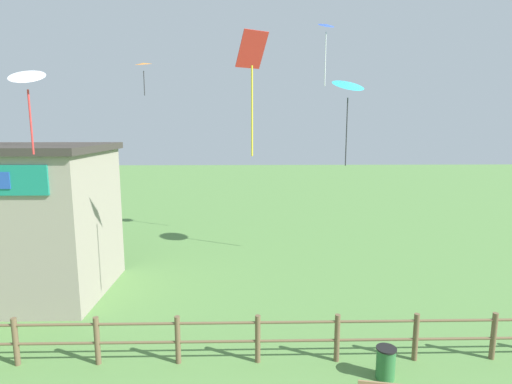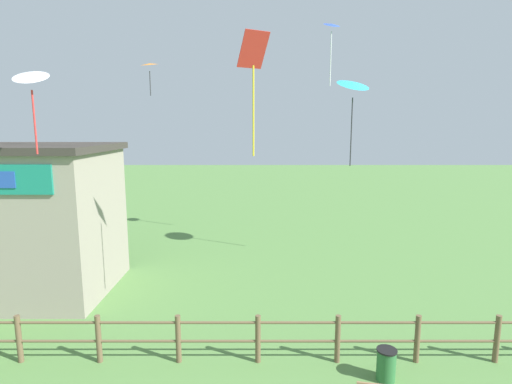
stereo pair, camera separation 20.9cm
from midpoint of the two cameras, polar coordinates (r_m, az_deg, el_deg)
name	(u,v)px [view 1 (the left image)]	position (r m, az deg, el deg)	size (l,w,h in m)	color
wooden_fence	(258,336)	(10.83, -0.33, -19.88)	(16.45, 0.14, 1.27)	brown
trash_bin	(386,363)	(10.83, 17.47, -22.26)	(0.48, 0.48, 0.79)	#2D6B38
kite_cyan_delta	(348,86)	(17.94, 12.70, 14.57)	(1.78, 1.74, 3.79)	#2DB2C6
kite_white_delta	(27,79)	(11.98, -30.36, 13.79)	(0.95, 0.89, 2.22)	white
kite_blue_delta	(326,30)	(20.62, 9.68, 21.86)	(0.98, 0.96, 2.99)	blue
kite_orange_delta	(143,65)	(22.77, -16.06, 17.09)	(1.18, 1.18, 1.76)	orange
kite_red_diamond	(252,68)	(11.00, -1.15, 17.30)	(0.89, 0.82, 3.22)	red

